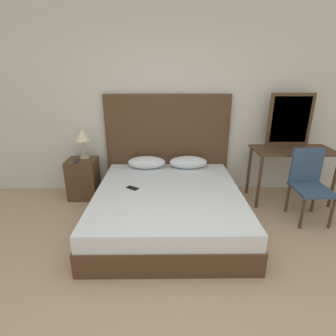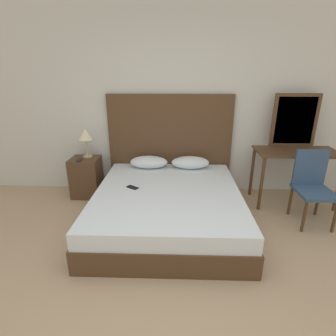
{
  "view_description": "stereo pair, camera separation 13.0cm",
  "coord_description": "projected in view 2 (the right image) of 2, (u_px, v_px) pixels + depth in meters",
  "views": [
    {
      "loc": [
        -0.11,
        -1.42,
        1.78
      ],
      "look_at": [
        -0.07,
        1.54,
        0.69
      ],
      "focal_mm": 28.0,
      "sensor_mm": 36.0,
      "label": 1
    },
    {
      "loc": [
        0.02,
        -1.42,
        1.78
      ],
      "look_at": [
        -0.07,
        1.54,
        0.69
      ],
      "focal_mm": 28.0,
      "sensor_mm": 36.0,
      "label": 2
    }
  ],
  "objects": [
    {
      "name": "phone_on_bed",
      "position": [
        133.0,
        187.0,
        3.22
      ],
      "size": [
        0.16,
        0.14,
        0.01
      ],
      "color": "black",
      "rests_on": "bed"
    },
    {
      "name": "chair",
      "position": [
        312.0,
        183.0,
        3.21
      ],
      "size": [
        0.41,
        0.46,
        0.89
      ],
      "color": "#334C6B",
      "rests_on": "ground_plane"
    },
    {
      "name": "vanity_mirror",
      "position": [
        295.0,
        121.0,
        3.65
      ],
      "size": [
        0.62,
        0.03,
        0.74
      ],
      "color": "#4C331E",
      "rests_on": "vanity_desk"
    },
    {
      "name": "bed",
      "position": [
        168.0,
        207.0,
        3.23
      ],
      "size": [
        1.76,
        1.93,
        0.44
      ],
      "color": "#4C331E",
      "rests_on": "ground_plane"
    },
    {
      "name": "ground_plane",
      "position": [
        171.0,
        327.0,
        1.95
      ],
      "size": [
        16.0,
        16.0,
        0.0
      ],
      "primitive_type": "plane",
      "color": "tan"
    },
    {
      "name": "headboard",
      "position": [
        170.0,
        145.0,
        3.98
      ],
      "size": [
        1.85,
        0.05,
        1.48
      ],
      "color": "#4C331E",
      "rests_on": "ground_plane"
    },
    {
      "name": "table_lamp",
      "position": [
        86.0,
        136.0,
        3.79
      ],
      "size": [
        0.22,
        0.22,
        0.42
      ],
      "color": "tan",
      "rests_on": "nightstand"
    },
    {
      "name": "pillow_left",
      "position": [
        149.0,
        162.0,
        3.86
      ],
      "size": [
        0.55,
        0.28,
        0.18
      ],
      "color": "silver",
      "rests_on": "bed"
    },
    {
      "name": "nightstand",
      "position": [
        86.0,
        177.0,
        3.93
      ],
      "size": [
        0.41,
        0.38,
        0.59
      ],
      "color": "#4C331E",
      "rests_on": "ground_plane"
    },
    {
      "name": "phone_on_nightstand",
      "position": [
        79.0,
        160.0,
        3.74
      ],
      "size": [
        0.09,
        0.16,
        0.01
      ],
      "color": "black",
      "rests_on": "nightstand"
    },
    {
      "name": "vanity_desk",
      "position": [
        296.0,
        159.0,
        3.59
      ],
      "size": [
        1.1,
        0.54,
        0.77
      ],
      "color": "#4C331E",
      "rests_on": "ground_plane"
    },
    {
      "name": "wall_back",
      "position": [
        175.0,
        103.0,
        3.83
      ],
      "size": [
        10.0,
        0.06,
        2.7
      ],
      "color": "silver",
      "rests_on": "ground_plane"
    },
    {
      "name": "pillow_right",
      "position": [
        190.0,
        163.0,
        3.84
      ],
      "size": [
        0.55,
        0.28,
        0.18
      ],
      "color": "silver",
      "rests_on": "bed"
    }
  ]
}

